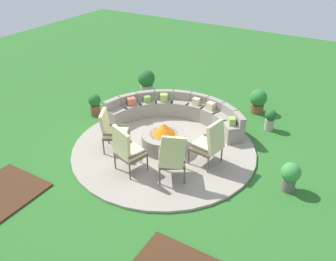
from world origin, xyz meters
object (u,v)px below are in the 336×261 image
lounge_chair_back_left (172,157)px  fire_pit (164,139)px  potted_plant_1 (270,119)px  potted_plant_3 (146,80)px  potted_plant_4 (258,100)px  lounge_chair_front_right (127,149)px  potted_plant_0 (290,175)px  curved_stone_bench (177,112)px  potted_plant_2 (95,104)px  lounge_chair_front_left (112,130)px  lounge_chair_back_right (210,143)px

lounge_chair_back_left → fire_pit: bearing=96.2°
potted_plant_1 → potted_plant_3: bearing=174.5°
lounge_chair_back_left → potted_plant_4: 4.15m
lounge_chair_front_right → potted_plant_0: (3.23, 1.26, -0.26)m
lounge_chair_back_left → potted_plant_3: size_ratio=1.59×
fire_pit → lounge_chair_front_right: lounge_chair_front_right is taller
curved_stone_bench → potted_plant_2: bearing=-160.2°
lounge_chair_front_right → potted_plant_3: (-2.15, 3.95, -0.25)m
lounge_chair_front_left → potted_plant_4: 4.49m
curved_stone_bench → potted_plant_3: bearing=145.0°
lounge_chair_front_right → potted_plant_0: 3.48m
fire_pit → lounge_chair_front_left: (-1.03, -0.68, 0.28)m
lounge_chair_back_left → potted_plant_3: bearing=97.2°
curved_stone_bench → lounge_chair_back_right: (1.62, -1.41, 0.28)m
lounge_chair_front_left → potted_plant_2: size_ratio=1.57×
fire_pit → potted_plant_0: fire_pit is taller
fire_pit → potted_plant_1: (1.93, 2.31, 0.01)m
lounge_chair_back_right → potted_plant_3: 4.54m
potted_plant_0 → potted_plant_2: (-5.70, 0.50, -0.01)m
lounge_chair_front_left → potted_plant_0: (4.07, 0.71, -0.22)m
potted_plant_2 → potted_plant_3: bearing=81.8°
lounge_chair_front_left → potted_plant_3: 3.65m
lounge_chair_front_left → lounge_chair_back_left: size_ratio=0.89×
lounge_chair_back_right → potted_plant_0: 1.82m
curved_stone_bench → potted_plant_0: bearing=-21.0°
lounge_chair_front_right → curved_stone_bench: bearing=110.0°
potted_plant_0 → lounge_chair_front_left: bearing=-170.1°
potted_plant_1 → potted_plant_4: potted_plant_4 is taller
potted_plant_0 → curved_stone_bench: bearing=159.0°
curved_stone_bench → lounge_chair_front_left: lounge_chair_front_left is taller
curved_stone_bench → lounge_chair_back_left: bearing=-63.1°
fire_pit → lounge_chair_front_right: 1.28m
potted_plant_1 → potted_plant_4: 1.04m
lounge_chair_back_left → lounge_chair_back_right: (0.45, 0.91, -0.01)m
lounge_chair_front_left → potted_plant_2: (-1.63, 1.21, -0.23)m
potted_plant_3 → lounge_chair_front_left: bearing=-68.9°
potted_plant_0 → lounge_chair_back_right: bearing=-177.0°
lounge_chair_back_right → potted_plant_0: bearing=-78.3°
curved_stone_bench → potted_plant_3: size_ratio=4.96×
curved_stone_bench → potted_plant_2: (-2.27, -0.82, 0.03)m
potted_plant_3 → lounge_chair_front_right: bearing=-61.4°
potted_plant_2 → curved_stone_bench: bearing=19.8°
potted_plant_4 → fire_pit: bearing=-112.7°
potted_plant_3 → fire_pit: bearing=-49.3°
lounge_chair_front_right → potted_plant_3: bearing=134.3°
fire_pit → potted_plant_3: fire_pit is taller
curved_stone_bench → lounge_chair_back_right: size_ratio=3.27×
lounge_chair_front_left → potted_plant_0: 4.14m
potted_plant_0 → potted_plant_2: size_ratio=1.01×
curved_stone_bench → lounge_chair_front_right: (0.20, -2.58, 0.30)m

